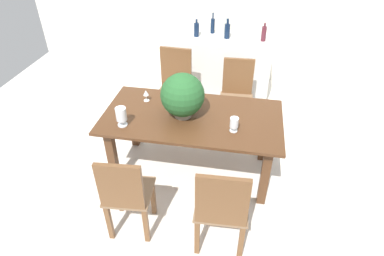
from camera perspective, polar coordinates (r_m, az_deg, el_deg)
name	(u,v)px	position (r m, az deg, el deg)	size (l,w,h in m)	color
ground_plane	(191,174)	(3.85, -0.20, -8.01)	(7.04, 7.04, 0.00)	silver
dining_table	(192,125)	(3.50, 0.02, 0.50)	(1.87, 0.97, 0.76)	#4C2D19
chair_near_right	(221,207)	(2.80, 5.16, -13.54)	(0.48, 0.46, 0.98)	brown
chair_far_left	(175,84)	(4.42, -3.04, 7.63)	(0.48, 0.45, 1.05)	brown
chair_far_right	(237,93)	(4.34, 7.79, 6.11)	(0.45, 0.47, 0.96)	brown
chair_near_left	(126,194)	(2.97, -11.45, -11.18)	(0.45, 0.44, 0.95)	brown
flower_centerpiece	(182,96)	(3.30, -1.67, 5.67)	(0.45, 0.45, 0.47)	gray
crystal_vase_left	(234,123)	(3.18, 7.35, 0.81)	(0.08, 0.08, 0.15)	silver
crystal_vase_center_near	(121,115)	(3.29, -12.23, 2.23)	(0.11, 0.11, 0.20)	silver
wine_glass	(146,93)	(3.68, -8.02, 5.99)	(0.06, 0.06, 0.13)	silver
kitchen_counter	(218,68)	(5.10, 4.59, 10.35)	(1.52, 0.63, 0.95)	silver
wine_bottle_amber	(227,31)	(4.88, 6.16, 16.50)	(0.08, 0.08, 0.28)	#0F1E38
wine_bottle_dark	(264,33)	(4.86, 12.39, 15.78)	(0.07, 0.07, 0.25)	#511E28
wine_bottle_green	(213,25)	(5.06, 3.62, 17.39)	(0.06, 0.06, 0.30)	#0F1E38
wine_bottle_tall	(226,28)	(5.02, 5.97, 16.97)	(0.06, 0.06, 0.26)	#B2BFB7
wine_bottle_clear	(196,29)	(4.93, 0.79, 16.79)	(0.07, 0.07, 0.25)	#0F1E38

